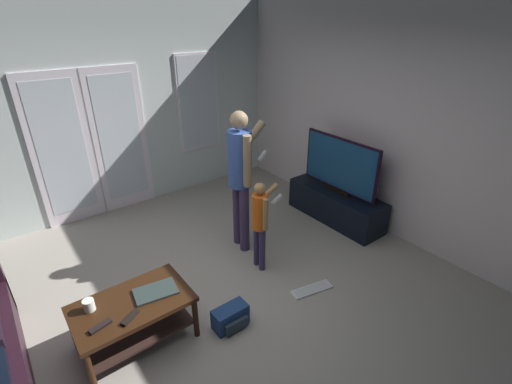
{
  "coord_description": "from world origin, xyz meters",
  "views": [
    {
      "loc": [
        -1.25,
        -2.39,
        2.59
      ],
      "look_at": [
        0.8,
        0.29,
        0.92
      ],
      "focal_mm": 25.5,
      "sensor_mm": 36.0,
      "label": 1
    }
  ],
  "objects_px": {
    "laptop_closed": "(156,291)",
    "cup_near_edge": "(89,305)",
    "loose_keyboard": "(312,289)",
    "coffee_table": "(134,313)",
    "person_child": "(260,218)",
    "tv_stand": "(336,205)",
    "person_adult": "(241,170)",
    "flat_screen_tv": "(340,165)",
    "backpack": "(231,317)",
    "tv_remote_black": "(130,317)",
    "dvd_remote_slim": "(100,326)"
  },
  "relations": [
    {
      "from": "person_child",
      "to": "laptop_closed",
      "type": "height_order",
      "value": "person_child"
    },
    {
      "from": "person_adult",
      "to": "tv_remote_black",
      "type": "height_order",
      "value": "person_adult"
    },
    {
      "from": "coffee_table",
      "to": "person_adult",
      "type": "height_order",
      "value": "person_adult"
    },
    {
      "from": "loose_keyboard",
      "to": "person_child",
      "type": "bearing_deg",
      "value": 105.63
    },
    {
      "from": "laptop_closed",
      "to": "cup_near_edge",
      "type": "distance_m",
      "value": 0.52
    },
    {
      "from": "coffee_table",
      "to": "backpack",
      "type": "xyz_separation_m",
      "value": [
        0.74,
        -0.35,
        -0.22
      ]
    },
    {
      "from": "tv_stand",
      "to": "person_child",
      "type": "relative_size",
      "value": 1.32
    },
    {
      "from": "coffee_table",
      "to": "loose_keyboard",
      "type": "bearing_deg",
      "value": -15.57
    },
    {
      "from": "laptop_closed",
      "to": "cup_near_edge",
      "type": "bearing_deg",
      "value": 174.76
    },
    {
      "from": "person_adult",
      "to": "cup_near_edge",
      "type": "height_order",
      "value": "person_adult"
    },
    {
      "from": "coffee_table",
      "to": "person_child",
      "type": "height_order",
      "value": "person_child"
    },
    {
      "from": "loose_keyboard",
      "to": "laptop_closed",
      "type": "distance_m",
      "value": 1.6
    },
    {
      "from": "coffee_table",
      "to": "tv_stand",
      "type": "distance_m",
      "value": 2.99
    },
    {
      "from": "flat_screen_tv",
      "to": "person_child",
      "type": "height_order",
      "value": "flat_screen_tv"
    },
    {
      "from": "cup_near_edge",
      "to": "dvd_remote_slim",
      "type": "height_order",
      "value": "cup_near_edge"
    },
    {
      "from": "flat_screen_tv",
      "to": "tv_remote_black",
      "type": "relative_size",
      "value": 6.81
    },
    {
      "from": "coffee_table",
      "to": "person_child",
      "type": "xyz_separation_m",
      "value": [
        1.49,
        0.18,
        0.3
      ]
    },
    {
      "from": "person_adult",
      "to": "person_child",
      "type": "height_order",
      "value": "person_adult"
    },
    {
      "from": "flat_screen_tv",
      "to": "tv_stand",
      "type": "bearing_deg",
      "value": -64.93
    },
    {
      "from": "flat_screen_tv",
      "to": "person_adult",
      "type": "height_order",
      "value": "person_adult"
    },
    {
      "from": "person_child",
      "to": "cup_near_edge",
      "type": "relative_size",
      "value": 10.64
    },
    {
      "from": "backpack",
      "to": "person_child",
      "type": "bearing_deg",
      "value": 35.05
    },
    {
      "from": "person_adult",
      "to": "tv_remote_black",
      "type": "bearing_deg",
      "value": -153.81
    },
    {
      "from": "flat_screen_tv",
      "to": "laptop_closed",
      "type": "height_order",
      "value": "flat_screen_tv"
    },
    {
      "from": "laptop_closed",
      "to": "flat_screen_tv",
      "type": "bearing_deg",
      "value": 17.48
    },
    {
      "from": "person_adult",
      "to": "loose_keyboard",
      "type": "height_order",
      "value": "person_adult"
    },
    {
      "from": "tv_remote_black",
      "to": "person_adult",
      "type": "bearing_deg",
      "value": -3.5
    },
    {
      "from": "loose_keyboard",
      "to": "laptop_closed",
      "type": "bearing_deg",
      "value": 162.79
    },
    {
      "from": "coffee_table",
      "to": "cup_near_edge",
      "type": "xyz_separation_m",
      "value": [
        -0.29,
        0.12,
        0.17
      ]
    },
    {
      "from": "tv_stand",
      "to": "flat_screen_tv",
      "type": "relative_size",
      "value": 1.19
    },
    {
      "from": "backpack",
      "to": "tv_remote_black",
      "type": "height_order",
      "value": "tv_remote_black"
    },
    {
      "from": "coffee_table",
      "to": "cup_near_edge",
      "type": "height_order",
      "value": "cup_near_edge"
    },
    {
      "from": "person_adult",
      "to": "loose_keyboard",
      "type": "bearing_deg",
      "value": -85.05
    },
    {
      "from": "coffee_table",
      "to": "person_child",
      "type": "distance_m",
      "value": 1.53
    },
    {
      "from": "laptop_closed",
      "to": "cup_near_edge",
      "type": "xyz_separation_m",
      "value": [
        -0.5,
        0.13,
        0.04
      ]
    },
    {
      "from": "person_adult",
      "to": "laptop_closed",
      "type": "bearing_deg",
      "value": -154.49
    },
    {
      "from": "loose_keyboard",
      "to": "cup_near_edge",
      "type": "xyz_separation_m",
      "value": [
        -1.97,
        0.58,
        0.48
      ]
    },
    {
      "from": "backpack",
      "to": "cup_near_edge",
      "type": "bearing_deg",
      "value": 155.6
    },
    {
      "from": "person_adult",
      "to": "loose_keyboard",
      "type": "xyz_separation_m",
      "value": [
        0.1,
        -1.11,
        -0.99
      ]
    },
    {
      "from": "tv_stand",
      "to": "laptop_closed",
      "type": "xyz_separation_m",
      "value": [
        -2.76,
        -0.39,
        0.24
      ]
    },
    {
      "from": "tv_remote_black",
      "to": "dvd_remote_slim",
      "type": "bearing_deg",
      "value": 137.0
    },
    {
      "from": "person_child",
      "to": "backpack",
      "type": "distance_m",
      "value": 1.06
    },
    {
      "from": "person_adult",
      "to": "person_child",
      "type": "distance_m",
      "value": 0.6
    },
    {
      "from": "backpack",
      "to": "coffee_table",
      "type": "bearing_deg",
      "value": 154.65
    },
    {
      "from": "coffee_table",
      "to": "flat_screen_tv",
      "type": "distance_m",
      "value": 3.03
    },
    {
      "from": "person_adult",
      "to": "cup_near_edge",
      "type": "relative_size",
      "value": 17.07
    },
    {
      "from": "backpack",
      "to": "dvd_remote_slim",
      "type": "height_order",
      "value": "dvd_remote_slim"
    },
    {
      "from": "coffee_table",
      "to": "dvd_remote_slim",
      "type": "xyz_separation_m",
      "value": [
        -0.28,
        -0.12,
        0.13
      ]
    },
    {
      "from": "tv_stand",
      "to": "tv_remote_black",
      "type": "bearing_deg",
      "value": -169.84
    },
    {
      "from": "loose_keyboard",
      "to": "cup_near_edge",
      "type": "height_order",
      "value": "cup_near_edge"
    }
  ]
}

